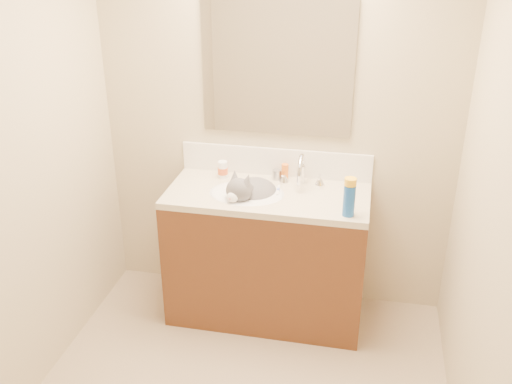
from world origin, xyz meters
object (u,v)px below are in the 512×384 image
at_px(amber_bottle, 285,172).
at_px(vanity_cabinet, 267,257).
at_px(spray_can, 349,201).
at_px(faucet, 301,173).
at_px(cat, 252,196).
at_px(silver_jar, 277,175).
at_px(basin, 247,203).
at_px(pill_bottle, 223,170).

bearing_deg(amber_bottle, vanity_cabinet, -110.00).
distance_m(amber_bottle, spray_can, 0.57).
distance_m(vanity_cabinet, faucet, 0.58).
distance_m(cat, silver_jar, 0.24).
bearing_deg(faucet, vanity_cabinet, -142.71).
relative_size(amber_bottle, spray_can, 0.61).
relative_size(basin, spray_can, 2.54).
xyz_separation_m(faucet, spray_can, (0.30, -0.34, 0.00)).
height_order(faucet, amber_bottle, faucet).
bearing_deg(silver_jar, amber_bottle, -5.26).
xyz_separation_m(basin, amber_bottle, (0.19, 0.23, 0.12)).
height_order(cat, pill_bottle, cat).
height_order(faucet, spray_can, faucet).
bearing_deg(amber_bottle, spray_can, -43.70).
height_order(vanity_cabinet, basin, basin).
bearing_deg(basin, faucet, 29.12).
bearing_deg(spray_can, vanity_cabinet, 157.66).
distance_m(faucet, spray_can, 0.45).
bearing_deg(cat, vanity_cabinet, 27.08).
relative_size(cat, silver_jar, 6.88).
relative_size(cat, spray_can, 2.51).
height_order(basin, spray_can, spray_can).
distance_m(basin, spray_can, 0.65).
relative_size(faucet, spray_can, 1.58).
xyz_separation_m(faucet, amber_bottle, (-0.11, 0.06, -0.03)).
bearing_deg(basin, cat, 45.28).
bearing_deg(pill_bottle, spray_can, -24.24).
xyz_separation_m(vanity_cabinet, silver_jar, (0.02, 0.20, 0.48)).
xyz_separation_m(faucet, pill_bottle, (-0.50, 0.02, -0.03)).
bearing_deg(spray_can, silver_jar, 139.31).
relative_size(vanity_cabinet, cat, 2.70).
xyz_separation_m(vanity_cabinet, amber_bottle, (0.07, 0.20, 0.50)).
xyz_separation_m(cat, silver_jar, (0.12, 0.21, 0.06)).
height_order(vanity_cabinet, spray_can, spray_can).
relative_size(basin, amber_bottle, 4.17).
height_order(amber_bottle, spray_can, spray_can).
bearing_deg(amber_bottle, cat, -129.72).
distance_m(faucet, pill_bottle, 0.50).
xyz_separation_m(vanity_cabinet, cat, (-0.10, -0.01, 0.42)).
xyz_separation_m(basin, pill_bottle, (-0.20, 0.19, 0.12)).
height_order(pill_bottle, amber_bottle, same).
bearing_deg(vanity_cabinet, faucet, 37.29).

